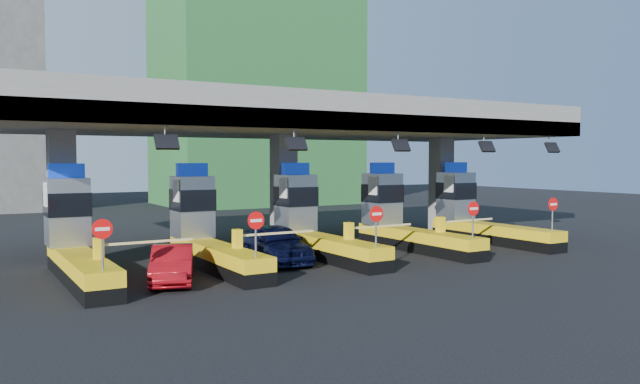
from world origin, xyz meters
TOP-DOWN VIEW (x-y plane):
  - ground at (0.00, 0.00)m, footprint 120.00×120.00m
  - toll_canopy at (0.00, 2.87)m, footprint 28.00×12.09m
  - toll_lane_far_left at (-10.00, 0.28)m, footprint 4.43×8.00m
  - toll_lane_left at (-5.00, 0.28)m, footprint 4.43×8.00m
  - toll_lane_center at (0.00, 0.28)m, footprint 4.43×8.00m
  - toll_lane_right at (5.00, 0.28)m, footprint 4.43×8.00m
  - toll_lane_far_right at (10.00, 0.28)m, footprint 4.43×8.00m
  - bg_building_scaffold at (12.00, 32.00)m, footprint 18.00×12.00m
  - van at (-2.23, -0.64)m, footprint 2.46×4.94m
  - red_car at (-7.26, -2.59)m, footprint 2.66×4.21m

SIDE VIEW (x-z plane):
  - ground at x=0.00m, z-range 0.00..0.00m
  - red_car at x=-7.26m, z-range 0.00..1.31m
  - van at x=-2.23m, z-range 0.00..1.62m
  - toll_lane_far_left at x=-10.00m, z-range -0.68..3.47m
  - toll_lane_left at x=-5.00m, z-range -0.68..3.47m
  - toll_lane_center at x=0.00m, z-range -0.68..3.47m
  - toll_lane_right at x=5.00m, z-range -0.68..3.47m
  - toll_lane_far_right at x=10.00m, z-range -0.68..3.47m
  - toll_canopy at x=0.00m, z-range 2.63..9.63m
  - bg_building_scaffold at x=12.00m, z-range 0.00..28.00m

